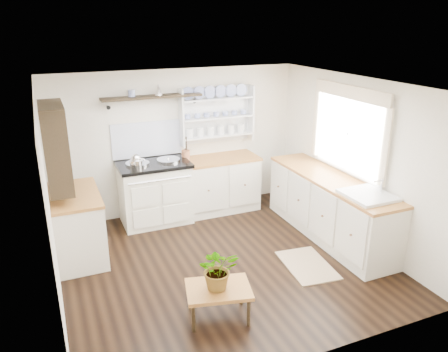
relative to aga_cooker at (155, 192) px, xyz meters
The scene contains 19 objects.
floor 1.72m from the aga_cooker, 72.70° to the right, with size 4.00×3.80×0.01m, color black.
wall_back 0.89m from the aga_cooker, 34.05° to the left, with size 4.00×0.02×2.30m, color silver.
wall_right 3.02m from the aga_cooker, 32.24° to the right, with size 0.02×3.80×2.30m, color silver.
wall_left 2.28m from the aga_cooker, 133.91° to the right, with size 0.02×3.80×2.30m, color silver.
ceiling 2.45m from the aga_cooker, 72.70° to the right, with size 4.00×3.80×0.01m, color white.
window 3.02m from the aga_cooker, 30.22° to the right, with size 0.08×1.55×1.22m.
aga_cooker is the anchor object (origin of this frame).
back_cabinets 1.09m from the aga_cooker, ahead, with size 1.27×0.63×0.90m.
right_cabinets 2.64m from the aga_cooker, 33.88° to the right, with size 0.62×2.43×0.90m.
belfast_sink 3.13m from the aga_cooker, 45.40° to the right, with size 0.55×0.60×0.45m.
left_cabinets 1.38m from the aga_cooker, 151.06° to the right, with size 0.62×1.13×0.90m.
plate_rack 1.59m from the aga_cooker, 14.46° to the left, with size 1.20×0.22×0.90m.
high_shelf 1.44m from the aga_cooker, 66.83° to the left, with size 1.50×0.29×0.16m.
left_shelving 1.84m from the aga_cooker, 153.64° to the right, with size 0.28×0.80×1.05m, color black.
kettle 0.63m from the aga_cooker, 156.85° to the right, with size 0.19×0.19×0.23m, color silver, non-canonical shape.
utensil_crock 0.75m from the aga_cooker, 11.26° to the left, with size 0.13×0.13×0.15m, color #9E5C3A.
center_table 2.59m from the aga_cooker, 89.84° to the right, with size 0.76×0.62×0.36m.
potted_plant 2.59m from the aga_cooker, 89.84° to the right, with size 0.41×0.36×0.46m, color #3F7233.
floor_rug 2.58m from the aga_cooker, 55.08° to the right, with size 0.55×0.85×0.02m, color #9E775C.
Camera 1 is at (-1.94, -4.62, 3.00)m, focal length 35.00 mm.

